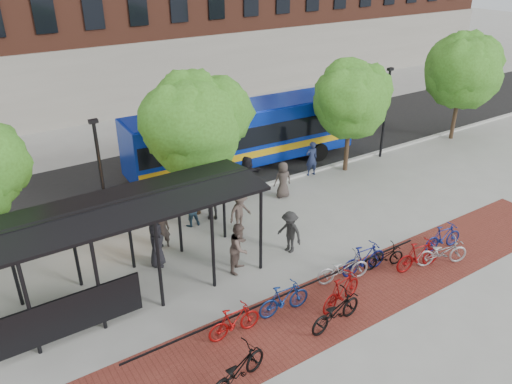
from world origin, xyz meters
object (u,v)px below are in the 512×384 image
lamp_post_left (102,177)px  pedestrian_5 (247,175)px  bike_4 (336,311)px  bike_3 (284,299)px  tree_c (352,97)px  tree_d (464,67)px  bike_9 (419,255)px  pedestrian_6 (283,180)px  bus_shelter (106,221)px  bike_10 (442,252)px  pedestrian_1 (163,230)px  lamp_post_right (385,111)px  bike_11 (443,237)px  bike_5 (341,291)px  pedestrian_4 (212,199)px  bike_0 (237,370)px  bike_6 (343,268)px  bike_1 (234,321)px  pedestrian_9 (290,232)px  pedestrian_2 (190,209)px  pedestrian_7 (311,159)px  bus (244,132)px  pedestrian_3 (240,212)px  tree_b (194,119)px  pedestrian_0 (157,244)px

lamp_post_left → pedestrian_5: size_ratio=2.62×
bike_4 → bike_3: bearing=30.1°
tree_c → tree_d: size_ratio=0.90×
bike_9 → pedestrian_6: bearing=14.0°
bus_shelter → tree_d: 23.59m
bus_shelter → bike_10: 12.36m
pedestrian_1 → pedestrian_5: bearing=-146.9°
tree_c → lamp_post_right: 3.20m
pedestrian_5 → bike_11: bearing=115.2°
bike_5 → pedestrian_4: size_ratio=1.05×
bike_3 → pedestrian_1: (-1.66, 5.94, 0.22)m
bike_9 → pedestrian_5: 9.15m
pedestrian_4 → bike_0: bearing=-83.2°
bike_6 → pedestrian_4: bearing=27.5°
tree_c → bike_11: (-2.24, -8.10, -3.51)m
bike_1 → bike_4: size_ratio=0.85×
bike_3 → pedestrian_5: (3.76, 8.20, 0.41)m
bike_10 → pedestrian_9: 5.84m
pedestrian_2 → pedestrian_7: pedestrian_7 is taller
tree_c → pedestrian_5: bearing=175.8°
bike_11 → bus: bearing=18.5°
bike_0 → pedestrian_3: size_ratio=1.21×
tree_b → pedestrian_4: 3.59m
bus_shelter → pedestrian_0: bus_shelter is taller
bus_shelter → pedestrian_9: (6.74, -1.02, -2.11)m
tree_d → bike_1: size_ratio=3.61×
lamp_post_right → bike_11: size_ratio=2.81×
pedestrian_2 → pedestrian_3: pedestrian_3 is taller
pedestrian_2 → pedestrian_7: bearing=-168.0°
lamp_post_right → pedestrian_6: size_ratio=2.83×
bike_11 → pedestrian_4: (-6.48, 7.36, 0.41)m
pedestrian_4 → bike_11: bearing=-17.2°
bike_6 → tree_d: bearing=-51.6°
bus → pedestrian_4: 6.01m
lamp_post_left → lamp_post_right: size_ratio=1.00×
bike_4 → pedestrian_3: pedestrian_3 is taller
bike_9 → bike_10: bike_9 is taller
tree_b → bike_5: bearing=-83.5°
bus → bike_3: size_ratio=6.81×
bike_1 → pedestrian_0: (-0.45, 4.91, 0.36)m
bike_10 → pedestrian_5: bearing=39.1°
pedestrian_0 → pedestrian_5: bearing=-25.8°
bus_shelter → bike_3: bearing=-42.0°
bike_0 → bike_1: size_ratio=1.17×
tree_b → tree_c: bearing=-0.0°
pedestrian_1 → bus: bearing=-133.3°
bike_0 → lamp_post_left: bearing=-13.7°
bus_shelter → bike_3: (4.35, -3.92, -2.43)m
bike_0 → bike_6: size_ratio=1.03×
bike_0 → pedestrian_3: bearing=-47.9°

